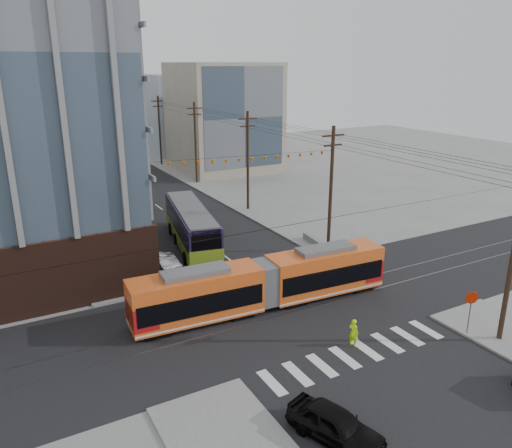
{
  "coord_description": "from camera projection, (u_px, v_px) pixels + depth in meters",
  "views": [
    {
      "loc": [
        -17.08,
        -21.99,
        15.86
      ],
      "look_at": [
        -0.12,
        8.59,
        4.57
      ],
      "focal_mm": 35.0,
      "sensor_mm": 36.0,
      "label": 1
    }
  ],
  "objects": [
    {
      "name": "streetcar",
      "position": [
        264.0,
        283.0,
        33.53
      ],
      "size": [
        18.22,
        3.7,
        3.49
      ],
      "primitive_type": null,
      "rotation": [
        0.0,
        0.0,
        -0.06
      ],
      "color": "#E0571D",
      "rests_on": "ground"
    },
    {
      "name": "utility_pole_far",
      "position": [
        160.0,
        131.0,
        79.89
      ],
      "size": [
        0.3,
        0.3,
        11.0
      ],
      "primitive_type": "cylinder",
      "color": "black",
      "rests_on": "ground"
    },
    {
      "name": "pedestrian",
      "position": [
        354.0,
        333.0,
        29.14
      ],
      "size": [
        0.59,
        0.72,
        1.72
      ],
      "primitive_type": "imported",
      "rotation": [
        0.0,
        0.0,
        1.9
      ],
      "color": "#B7FB0C",
      "rests_on": "ground"
    },
    {
      "name": "parked_car_grey",
      "position": [
        129.0,
        232.0,
        47.21
      ],
      "size": [
        3.34,
        4.69,
        1.19
      ],
      "primitive_type": "imported",
      "rotation": [
        0.0,
        0.0,
        3.5
      ],
      "color": "#4E5158",
      "rests_on": "ground"
    },
    {
      "name": "bg_bldg_ne_near",
      "position": [
        223.0,
        117.0,
        75.92
      ],
      "size": [
        14.0,
        14.0,
        16.0
      ],
      "primitive_type": "cube",
      "color": "gray",
      "rests_on": "ground"
    },
    {
      "name": "parked_car_white",
      "position": [
        135.0,
        239.0,
        45.26
      ],
      "size": [
        2.3,
        4.83,
        1.36
      ],
      "primitive_type": "imported",
      "rotation": [
        0.0,
        0.0,
        3.05
      ],
      "color": "silver",
      "rests_on": "ground"
    },
    {
      "name": "jersey_barrier",
      "position": [
        315.0,
        242.0,
        45.4
      ],
      "size": [
        1.26,
        3.7,
        0.73
      ],
      "primitive_type": "cube",
      "rotation": [
        0.0,
        0.0,
        -0.12
      ],
      "color": "#5F5F63",
      "rests_on": "ground"
    },
    {
      "name": "bg_bldg_ne_far",
      "position": [
        187.0,
        113.0,
        93.8
      ],
      "size": [
        16.0,
        16.0,
        14.0
      ],
      "primitive_type": "cube",
      "color": "#8C99A5",
      "rests_on": "ground"
    },
    {
      "name": "ground",
      "position": [
        324.0,
        330.0,
        31.05
      ],
      "size": [
        160.0,
        160.0,
        0.0
      ],
      "primitive_type": "plane",
      "color": "slate"
    },
    {
      "name": "black_sedan",
      "position": [
        335.0,
        425.0,
        21.84
      ],
      "size": [
        3.24,
        4.88,
        1.54
      ],
      "primitive_type": "imported",
      "rotation": [
        0.0,
        0.0,
        0.34
      ],
      "color": "black",
      "rests_on": "ground"
    },
    {
      "name": "parked_car_silver",
      "position": [
        162.0,
        262.0,
        39.81
      ],
      "size": [
        1.94,
        4.52,
        1.45
      ],
      "primitive_type": "imported",
      "rotation": [
        0.0,
        0.0,
        3.24
      ],
      "color": "#AAAAB2",
      "rests_on": "ground"
    },
    {
      "name": "stop_sign",
      "position": [
        469.0,
        315.0,
        30.12
      ],
      "size": [
        1.08,
        1.08,
        2.74
      ],
      "primitive_type": null,
      "rotation": [
        0.0,
        0.0,
        -0.39
      ],
      "color": "#B61B00",
      "rests_on": "ground"
    },
    {
      "name": "city_bus",
      "position": [
        191.0,
        226.0,
        45.08
      ],
      "size": [
        5.27,
        13.24,
        3.67
      ],
      "primitive_type": null,
      "rotation": [
        0.0,
        0.0,
        -0.2
      ],
      "color": "#261C43",
      "rests_on": "ground"
    }
  ]
}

